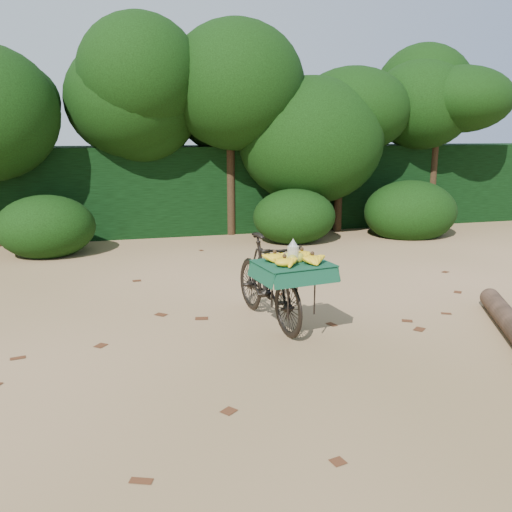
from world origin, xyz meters
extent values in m
plane|color=tan|center=(0.00, 0.00, 0.00)|extent=(80.00, 80.00, 0.00)
imported|color=black|center=(-0.27, 0.07, 0.49)|extent=(0.69, 1.68, 0.98)
cube|color=black|center=(-0.19, -0.53, 0.80)|extent=(0.41, 0.48, 0.02)
cube|color=#12452A|center=(-0.19, -0.53, 0.82)|extent=(0.78, 0.68, 0.01)
ellipsoid|color=olive|center=(-0.12, -0.52, 0.87)|extent=(0.09, 0.08, 0.10)
ellipsoid|color=olive|center=(-0.23, -0.48, 0.87)|extent=(0.09, 0.08, 0.10)
ellipsoid|color=olive|center=(-0.22, -0.58, 0.87)|extent=(0.09, 0.08, 0.10)
cylinder|color=#EAE5C6|center=(-0.19, -0.52, 0.92)|extent=(0.11, 0.11, 0.15)
cube|color=black|center=(0.00, 6.30, 0.90)|extent=(26.00, 1.80, 1.80)
camera|label=1|loc=(-1.91, -5.47, 2.09)|focal=38.00mm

